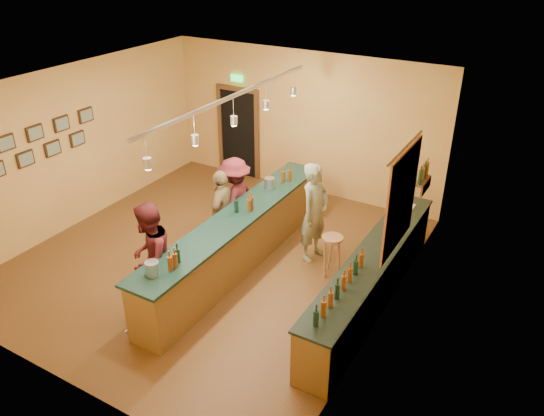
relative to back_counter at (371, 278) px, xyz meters
The scene contains 18 objects.
floor 3.01m from the back_counter, behind, with size 7.00×7.00×0.00m, color brown.
ceiling 4.03m from the back_counter, behind, with size 6.50×7.00×0.02m, color silver.
wall_back 4.59m from the back_counter, 131.80° to the left, with size 6.50×0.02×3.20m, color #DA8F52.
wall_front 4.86m from the back_counter, 128.91° to the right, with size 6.50×0.02×3.20m, color #DA8F52.
wall_left 6.32m from the back_counter, behind, with size 0.02×7.00×3.20m, color #DA8F52.
wall_right 1.16m from the back_counter, 32.52° to the right, with size 0.02×7.00×3.20m, color #DA8F52.
doorway 5.75m from the back_counter, 144.79° to the left, with size 1.15×0.09×2.48m.
tapestry 1.41m from the back_counter, 40.29° to the left, with size 0.03×1.40×1.60m, color maroon.
bottle_shelf 2.10m from the back_counter, 83.32° to the left, with size 0.17×0.55×0.54m.
picture_grid 6.42m from the back_counter, behind, with size 0.06×2.20×0.70m, color #382111, non-canonical shape.
back_counter is the anchor object (origin of this frame).
tasting_bar 2.44m from the back_counter, behind, with size 0.73×5.10×1.38m.
pendant_track 3.49m from the back_counter, behind, with size 0.11×4.60×0.50m.
bartender 1.68m from the back_counter, 150.87° to the left, with size 0.68×0.45×1.86m, color gray.
customer_a 3.51m from the back_counter, 148.90° to the right, with size 0.89×0.69×1.82m, color #59191E.
customer_b 3.00m from the back_counter, behind, with size 0.96×0.40×1.64m, color #997A51.
customer_c 3.06m from the back_counter, 169.18° to the left, with size 1.11×0.64×1.72m, color #59191E.
bar_stool 0.99m from the back_counter, 154.30° to the left, with size 0.37×0.37×0.76m.
Camera 1 is at (5.08, -6.65, 5.40)m, focal length 35.00 mm.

